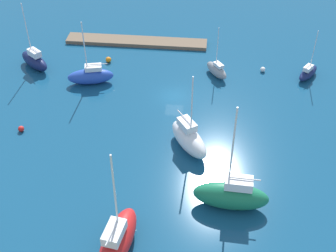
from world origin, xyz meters
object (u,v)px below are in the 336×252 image
sailboat_navy_far_south (34,60)px  mooring_buoy_orange (108,60)px  mooring_buoy_white (263,69)px  sailboat_blue_along_channel (91,76)px  sailboat_white_mid_basin (189,138)px  mooring_buoy_red (21,129)px  sailboat_red_off_beacon (118,239)px  sailboat_gray_lone_south (217,70)px  pier_dock (137,41)px  sailboat_navy_west_end (308,72)px  sailboat_green_east_end (231,195)px

sailboat_navy_far_south → mooring_buoy_orange: (-10.72, -2.68, -0.85)m
mooring_buoy_white → sailboat_blue_along_channel: bearing=12.8°
sailboat_white_mid_basin → sailboat_navy_far_south: size_ratio=1.02×
mooring_buoy_white → mooring_buoy_red: (31.24, 17.27, 0.00)m
sailboat_red_off_beacon → mooring_buoy_orange: 34.85m
sailboat_blue_along_channel → mooring_buoy_orange: bearing=-115.4°
sailboat_gray_lone_south → sailboat_navy_far_south: bearing=55.3°
pier_dock → sailboat_red_off_beacon: 40.59m
sailboat_navy_west_end → sailboat_white_mid_basin: bearing=170.5°
sailboat_navy_west_end → mooring_buoy_red: 41.10m
pier_dock → sailboat_gray_lone_south: bearing=147.4°
mooring_buoy_red → sailboat_gray_lone_south: bearing=-147.6°
sailboat_gray_lone_south → mooring_buoy_red: 28.82m
sailboat_blue_along_channel → mooring_buoy_white: sailboat_blue_along_channel is taller
mooring_buoy_white → sailboat_navy_far_south: bearing=4.0°
pier_dock → mooring_buoy_white: size_ratio=30.73×
sailboat_white_mid_basin → sailboat_gray_lone_south: 16.70m
mooring_buoy_orange → mooring_buoy_red: mooring_buoy_orange is taller
sailboat_red_off_beacon → mooring_buoy_white: bearing=-15.4°
sailboat_white_mid_basin → sailboat_green_east_end: sailboat_green_east_end is taller
pier_dock → sailboat_blue_along_channel: bearing=69.2°
mooring_buoy_orange → mooring_buoy_red: bearing=66.6°
sailboat_blue_along_channel → mooring_buoy_red: 13.26m
sailboat_blue_along_channel → sailboat_navy_far_south: bearing=-32.4°
sailboat_navy_west_end → sailboat_gray_lone_south: size_ratio=0.97×
sailboat_navy_west_end → mooring_buoy_orange: sailboat_navy_west_end is taller
sailboat_navy_west_end → sailboat_green_east_end: sailboat_green_east_end is taller
sailboat_white_mid_basin → sailboat_gray_lone_south: bearing=135.4°
sailboat_blue_along_channel → mooring_buoy_red: bearing=48.2°
sailboat_red_off_beacon → sailboat_gray_lone_south: sailboat_red_off_beacon is taller
sailboat_green_east_end → sailboat_navy_west_end: bearing=-110.9°
sailboat_navy_west_end → sailboat_blue_along_channel: (31.37, 4.72, 0.39)m
sailboat_white_mid_basin → sailboat_green_east_end: size_ratio=0.81×
sailboat_white_mid_basin → sailboat_navy_west_end: bearing=102.4°
mooring_buoy_orange → mooring_buoy_white: (-23.62, 0.30, -0.06)m
pier_dock → sailboat_navy_west_end: 27.77m
mooring_buoy_orange → pier_dock: bearing=-118.0°
mooring_buoy_orange → sailboat_navy_far_south: bearing=14.0°
pier_dock → sailboat_blue_along_channel: sailboat_blue_along_channel is taller
sailboat_navy_far_south → mooring_buoy_white: sailboat_navy_far_south is taller
sailboat_blue_along_channel → sailboat_navy_far_south: (9.43, -3.28, 0.05)m
mooring_buoy_white → sailboat_navy_west_end: bearing=171.8°
pier_dock → mooring_buoy_red: mooring_buoy_red is taller
mooring_buoy_orange → sailboat_red_off_beacon: bearing=103.2°
sailboat_navy_far_south → mooring_buoy_white: size_ratio=13.68×
sailboat_navy_far_south → mooring_buoy_red: bearing=140.7°
sailboat_gray_lone_south → mooring_buoy_red: size_ratio=10.29×
pier_dock → sailboat_green_east_end: sailboat_green_east_end is taller
sailboat_navy_far_south → mooring_buoy_orange: 11.08m
sailboat_red_off_beacon → mooring_buoy_red: size_ratio=15.99×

